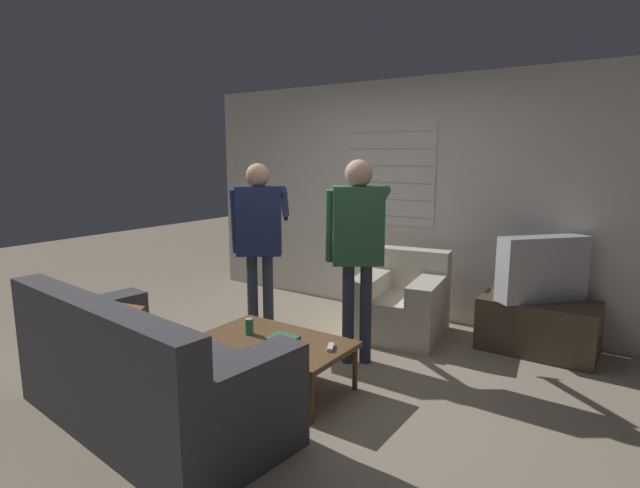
% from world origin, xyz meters
% --- Properties ---
extents(ground_plane, '(16.00, 16.00, 0.00)m').
position_xyz_m(ground_plane, '(0.00, 0.00, 0.00)').
color(ground_plane, gray).
extents(wall_back, '(5.20, 0.08, 2.55)m').
position_xyz_m(wall_back, '(-0.00, 2.03, 1.28)').
color(wall_back, silver).
rests_on(wall_back, ground_plane).
extents(couch_blue, '(2.07, 1.10, 0.90)m').
position_xyz_m(couch_blue, '(-0.33, -1.12, 0.33)').
color(couch_blue, '#424247').
rests_on(couch_blue, ground_plane).
extents(armchair_beige, '(0.92, 0.97, 0.81)m').
position_xyz_m(armchair_beige, '(0.34, 1.39, 0.32)').
color(armchair_beige, beige).
rests_on(armchair_beige, ground_plane).
extents(coffee_table, '(1.13, 0.65, 0.38)m').
position_xyz_m(coffee_table, '(0.05, -0.22, 0.35)').
color(coffee_table, brown).
rests_on(coffee_table, ground_plane).
extents(tv_stand, '(0.98, 0.55, 0.48)m').
position_xyz_m(tv_stand, '(1.55, 1.65, 0.24)').
color(tv_stand, '#4C3D2D').
rests_on(tv_stand, ground_plane).
extents(tv, '(0.69, 0.73, 0.57)m').
position_xyz_m(tv, '(1.55, 1.65, 0.77)').
color(tv, '#B2B2B7').
rests_on(tv, tv_stand).
extents(person_left_standing, '(0.51, 0.80, 1.68)m').
position_xyz_m(person_left_standing, '(-0.67, 0.44, 1.06)').
color(person_left_standing, '#33384C').
rests_on(person_left_standing, ground_plane).
extents(person_right_standing, '(0.52, 0.84, 1.72)m').
position_xyz_m(person_right_standing, '(0.32, 0.54, 1.09)').
color(person_right_standing, '#33384C').
rests_on(person_right_standing, ground_plane).
extents(book_stack, '(0.22, 0.19, 0.07)m').
position_xyz_m(book_stack, '(0.17, -0.30, 0.42)').
color(book_stack, beige).
rests_on(book_stack, coffee_table).
extents(soda_can, '(0.07, 0.07, 0.13)m').
position_xyz_m(soda_can, '(-0.18, -0.25, 0.44)').
color(soda_can, '#238E47').
rests_on(soda_can, coffee_table).
extents(spare_remote, '(0.09, 0.13, 0.02)m').
position_xyz_m(spare_remote, '(0.50, -0.15, 0.39)').
color(spare_remote, white).
rests_on(spare_remote, coffee_table).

